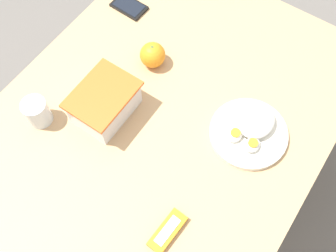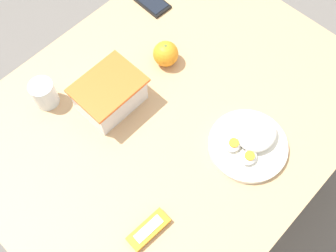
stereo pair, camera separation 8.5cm
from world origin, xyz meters
The scene contains 8 objects.
ground_plane centered at (0.00, 0.00, 0.00)m, with size 10.00×10.00×0.00m, color #66605B.
table centered at (0.00, 0.00, 0.61)m, with size 1.19×0.94×0.70m.
food_container centered at (-0.11, 0.15, 0.75)m, with size 0.20×0.15×0.10m.
orange_fruit centered at (0.12, 0.14, 0.75)m, with size 0.08×0.08×0.08m.
rice_plate centered at (0.07, -0.24, 0.73)m, with size 0.23×0.23×0.06m.
candy_bar centered at (-0.30, -0.21, 0.71)m, with size 0.12×0.05×0.02m.
cell_phone centered at (0.26, 0.35, 0.71)m, with size 0.08×0.12×0.01m.
drinking_glass centered at (-0.24, 0.30, 0.75)m, with size 0.07×0.07×0.09m.
Camera 2 is at (-0.43, -0.39, 1.75)m, focal length 42.00 mm.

